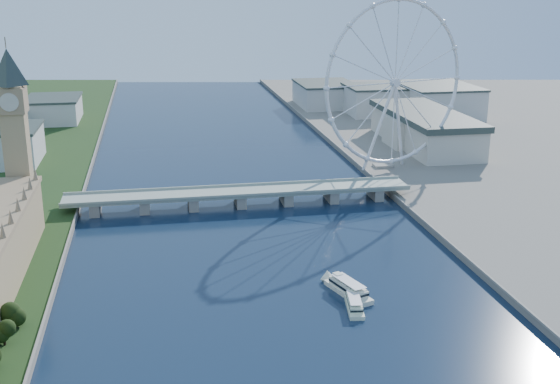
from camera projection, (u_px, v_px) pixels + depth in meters
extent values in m
cube|color=tan|center=(18.00, 157.00, 394.25)|extent=(13.00, 13.00, 80.00)
cube|color=#937A59|center=(12.00, 100.00, 385.04)|extent=(15.00, 15.00, 14.00)
pyramid|color=#2D3833|center=(6.00, 48.00, 376.98)|extent=(20.02, 20.02, 20.00)
cube|color=gray|center=(240.00, 192.00, 446.88)|extent=(220.00, 22.00, 2.00)
cube|color=gray|center=(95.00, 207.00, 432.80)|extent=(6.00, 20.00, 7.50)
cube|color=gray|center=(145.00, 205.00, 437.95)|extent=(6.00, 20.00, 7.50)
cube|color=gray|center=(193.00, 202.00, 443.10)|extent=(6.00, 20.00, 7.50)
cube|color=gray|center=(240.00, 200.00, 448.25)|extent=(6.00, 20.00, 7.50)
cube|color=gray|center=(286.00, 197.00, 453.40)|extent=(6.00, 20.00, 7.50)
cube|color=gray|center=(331.00, 195.00, 458.55)|extent=(6.00, 20.00, 7.50)
cube|color=gray|center=(375.00, 192.00, 463.71)|extent=(6.00, 20.00, 7.50)
torus|color=silver|center=(395.00, 83.00, 502.18)|extent=(113.60, 39.12, 118.60)
cylinder|color=silver|center=(395.00, 83.00, 502.18)|extent=(7.25, 6.61, 6.00)
cube|color=gray|center=(383.00, 166.00, 529.51)|extent=(14.00, 10.00, 2.00)
cube|color=beige|center=(12.00, 146.00, 539.73)|extent=(40.00, 60.00, 26.00)
cube|color=beige|center=(54.00, 110.00, 702.19)|extent=(50.00, 70.00, 22.00)
cube|color=beige|center=(376.00, 101.00, 739.15)|extent=(60.00, 60.00, 28.00)
cube|color=beige|center=(437.00, 101.00, 730.32)|extent=(70.00, 90.00, 30.00)
cube|color=beige|center=(325.00, 95.00, 789.39)|extent=(60.00, 80.00, 24.00)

